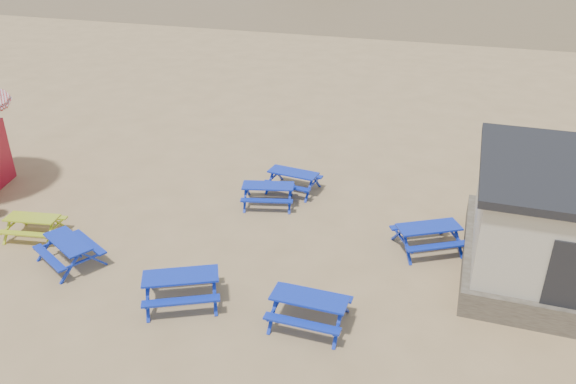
% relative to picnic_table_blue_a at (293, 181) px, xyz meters
% --- Properties ---
extents(ground, '(400.00, 400.00, 0.00)m').
position_rel_picnic_table_blue_a_xyz_m(ground, '(-0.95, -3.56, -0.36)').
color(ground, tan).
rests_on(ground, ground).
extents(picnic_table_blue_a, '(1.86, 1.56, 0.72)m').
position_rel_picnic_table_blue_a_xyz_m(picnic_table_blue_a, '(0.00, 0.00, 0.00)').
color(picnic_table_blue_a, '#1E49B4').
rests_on(picnic_table_blue_a, ground).
extents(picnic_table_blue_b, '(1.99, 1.75, 0.71)m').
position_rel_picnic_table_blue_a_xyz_m(picnic_table_blue_b, '(-0.48, -1.23, -0.00)').
color(picnic_table_blue_b, '#1E49B4').
rests_on(picnic_table_blue_b, ground).
extents(picnic_table_blue_c, '(2.29, 2.16, 0.76)m').
position_rel_picnic_table_blue_a_xyz_m(picnic_table_blue_c, '(4.84, -2.40, 0.02)').
color(picnic_table_blue_c, '#1E49B4').
rests_on(picnic_table_blue_c, ground).
extents(picnic_table_blue_d, '(2.15, 2.01, 0.72)m').
position_rel_picnic_table_blue_a_xyz_m(picnic_table_blue_d, '(-4.50, -6.24, -0.00)').
color(picnic_table_blue_d, '#1E49B4').
rests_on(picnic_table_blue_d, ground).
extents(picnic_table_blue_e, '(2.34, 2.17, 0.78)m').
position_rel_picnic_table_blue_a_xyz_m(picnic_table_blue_e, '(-0.75, -6.80, 0.03)').
color(picnic_table_blue_e, '#1E49B4').
rests_on(picnic_table_blue_e, ground).
extents(picnic_table_blue_f, '(1.81, 1.46, 0.76)m').
position_rel_picnic_table_blue_a_xyz_m(picnic_table_blue_f, '(2.51, -6.61, 0.02)').
color(picnic_table_blue_f, '#1E49B4').
rests_on(picnic_table_blue_f, ground).
extents(picnic_table_yellow, '(1.75, 1.51, 0.65)m').
position_rel_picnic_table_blue_a_xyz_m(picnic_table_yellow, '(-6.46, -5.37, -0.03)').
color(picnic_table_yellow, '#B0B30E').
rests_on(picnic_table_yellow, ground).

